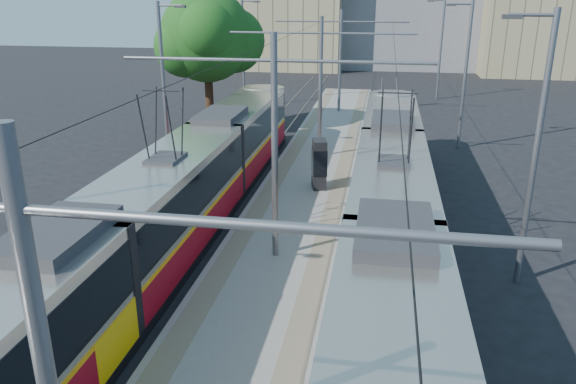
# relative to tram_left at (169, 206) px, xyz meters

# --- Properties ---
(platform) EXTENTS (4.00, 50.00, 0.30)m
(platform) POSITION_rel_tram_left_xyz_m (3.60, 8.83, -1.56)
(platform) COLOR gray
(platform) RESTS_ON ground
(tactile_strip_left) EXTENTS (0.70, 50.00, 0.01)m
(tactile_strip_left) POSITION_rel_tram_left_xyz_m (2.15, 8.83, -1.40)
(tactile_strip_left) COLOR gray
(tactile_strip_left) RESTS_ON platform
(tactile_strip_right) EXTENTS (0.70, 50.00, 0.01)m
(tactile_strip_right) POSITION_rel_tram_left_xyz_m (5.05, 8.83, -1.40)
(tactile_strip_right) COLOR gray
(tactile_strip_right) RESTS_ON platform
(rails) EXTENTS (8.71, 70.00, 0.03)m
(rails) POSITION_rel_tram_left_xyz_m (3.60, 8.83, -1.69)
(rails) COLOR gray
(rails) RESTS_ON ground
(tram_left) EXTENTS (2.43, 31.50, 5.50)m
(tram_left) POSITION_rel_tram_left_xyz_m (0.00, 0.00, 0.00)
(tram_left) COLOR black
(tram_left) RESTS_ON ground
(tram_right) EXTENTS (2.43, 28.41, 5.50)m
(tram_right) POSITION_rel_tram_left_xyz_m (7.20, 0.82, 0.15)
(tram_right) COLOR black
(tram_right) RESTS_ON ground
(catenary) EXTENTS (9.20, 70.00, 7.00)m
(catenary) POSITION_rel_tram_left_xyz_m (3.60, 5.99, 2.82)
(catenary) COLOR slate
(catenary) RESTS_ON platform
(street_lamps) EXTENTS (15.18, 38.22, 8.00)m
(street_lamps) POSITION_rel_tram_left_xyz_m (3.60, 12.83, 2.48)
(street_lamps) COLOR slate
(street_lamps) RESTS_ON ground
(shelter) EXTENTS (0.80, 1.08, 2.14)m
(shelter) POSITION_rel_tram_left_xyz_m (4.19, 6.72, -0.28)
(shelter) COLOR black
(shelter) RESTS_ON platform
(tree) EXTENTS (5.98, 5.52, 8.68)m
(tree) POSITION_rel_tram_left_xyz_m (-3.38, 16.72, 4.16)
(tree) COLOR #382314
(tree) RESTS_ON ground
(building_left) EXTENTS (16.32, 12.24, 15.13)m
(building_left) POSITION_rel_tram_left_xyz_m (-6.40, 51.83, 5.87)
(building_left) COLOR tan
(building_left) RESTS_ON ground
(building_right) EXTENTS (14.28, 10.20, 13.03)m
(building_right) POSITION_rel_tram_left_xyz_m (23.60, 49.83, 4.82)
(building_right) COLOR tan
(building_right) RESTS_ON ground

